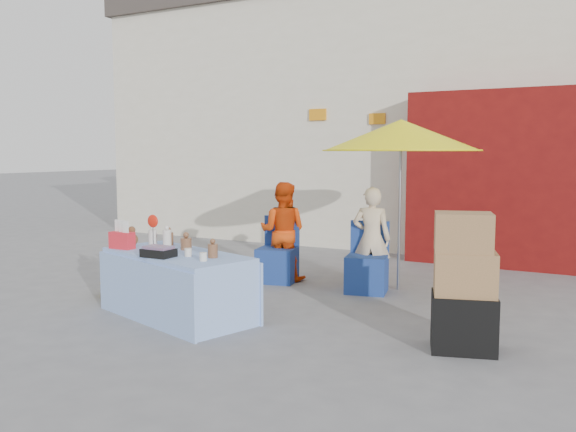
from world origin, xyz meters
The scene contains 10 objects.
ground centered at (0.00, 0.00, 0.00)m, with size 80.00×80.00×0.00m, color slate.
backdrop centered at (0.52, 7.52, 3.10)m, with size 14.00×8.00×7.80m.
market_table centered at (-0.47, -0.36, 0.34)m, with size 1.91×1.30×1.06m.
chair_left centered at (-0.40, 1.64, 0.26)m, with size 0.57×0.56×0.85m.
chair_right centered at (0.85, 1.64, 0.26)m, with size 0.57×0.56×0.85m.
vendor_orange centered at (-0.40, 1.77, 0.65)m, with size 0.63×0.49×1.31m, color #D93F0B.
vendor_beige centered at (0.85, 1.77, 0.64)m, with size 0.47×0.31×1.28m, color beige.
umbrella centered at (1.15, 1.92, 1.89)m, with size 1.90×1.90×2.09m.
box_stack centered at (2.37, -0.04, 0.55)m, with size 0.64×0.57×1.19m.
tarp_bundle centered at (-1.58, 0.09, 0.16)m, with size 0.69×0.55×0.31m, color gold.
Camera 1 is at (3.49, -5.23, 1.70)m, focal length 38.00 mm.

